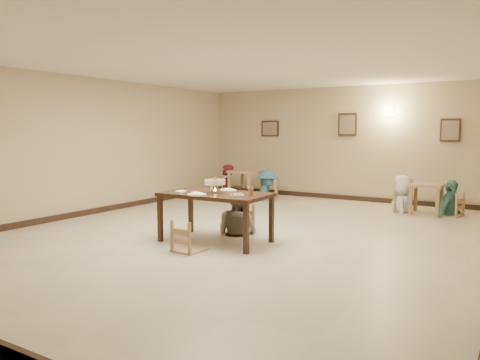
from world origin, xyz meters
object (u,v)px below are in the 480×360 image
Objects in this scene: chair_near at (189,221)px; curry_warmer at (215,182)px; main_diner at (237,186)px; bg_chair_lr at (268,179)px; bg_table_left at (246,175)px; bg_diner_c at (404,175)px; main_table at (216,198)px; bg_table_right at (427,189)px; bg_chair_rl at (403,193)px; drink_glass at (251,191)px; bg_chair_rr at (451,194)px; chair_far at (238,207)px; bg_diner_a at (226,165)px; bg_diner_d at (451,180)px; bg_chair_ll at (226,180)px; bg_diner_b at (268,170)px.

curry_warmer is (0.02, 0.67, 0.54)m from chair_near.
main_diner is 1.59× the size of bg_chair_lr.
bg_table_left is at bearing -63.75° from chair_near.
bg_diner_c is at bearing 66.76° from bg_chair_lr.
curry_warmer is at bearing -74.26° from main_table.
bg_diner_c is (-0.50, -0.01, 0.29)m from bg_table_right.
bg_table_right is at bearing -105.75° from bg_chair_rl.
drink_glass is (0.64, 0.05, 0.15)m from main_table.
bg_chair_rr is at bearing 63.11° from drink_glass.
chair_far is 1.50m from chair_near.
bg_table_left is at bearing -100.01° from bg_diner_c.
bg_diner_a reaches higher than drink_glass.
bg_diner_c is 1.00m from bg_diner_d.
chair_near is at bearing 169.87° from bg_diner_d.
bg_chair_ll is at bearing 178.74° from bg_table_left.
bg_diner_c is (1.99, 5.34, 0.38)m from chair_near.
chair_far is (-0.06, 0.81, -0.26)m from main_table.
main_table is at bearing 166.47° from bg_diner_d.
bg_chair_ll is (-2.79, 3.86, -0.03)m from chair_far.
bg_chair_rl is at bearing 65.08° from main_table.
bg_chair_rl reaches higher than bg_table_right.
bg_table_right is (2.47, 4.68, -0.46)m from curry_warmer.
chair_near is (0.05, -1.50, -0.02)m from chair_far.
bg_diner_a is at bearing -100.15° from bg_diner_c.
drink_glass is at bearing 2.69° from main_table.
chair_far is 4.77m from bg_chair_ll.
bg_diner_c is at bearing -110.90° from main_diner.
chair_far reaches higher than bg_chair_rl.
main_table is 1.11× the size of bg_diner_b.
bg_diner_b is at bearing -101.31° from bg_diner_c.
main_table is at bearing -17.29° from bg_chair_rr.
bg_chair_rr is at bearing -109.78° from bg_diner_b.
curry_warmer is at bearing -17.10° from bg_chair_rr.
curry_warmer is 5.50m from bg_diner_a.
curry_warmer is 5.56m from bg_chair_rr.
bg_chair_lr reaches higher than chair_near.
bg_diner_d is at bearing 41.88° from bg_chair_rr.
bg_diner_c is at bearing -110.17° from bg_diner_b.
bg_table_left is 0.73× the size of bg_chair_lr.
bg_chair_lr is (-1.50, 3.93, 0.07)m from chair_far.
bg_diner_b is at bearing -102.31° from bg_chair_ll.
bg_table_left is 0.44× the size of bg_diner_a.
curry_warmer is at bearing 179.59° from bg_diner_b.
bg_chair_ll is 4.85m from bg_diner_c.
bg_chair_lr is (-2.21, 4.68, -0.35)m from drink_glass.
drink_glass is at bearing 172.19° from bg_diner_d.
chair_near is 6.07m from bg_chair_ll.
chair_near is at bearing 96.86° from main_diner.
bg_diner_b reaches higher than curry_warmer.
bg_diner_a is (-5.33, 0.01, 0.35)m from bg_table_right.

